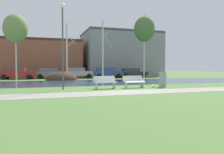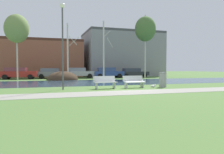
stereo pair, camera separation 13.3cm
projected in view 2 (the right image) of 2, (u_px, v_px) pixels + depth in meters
ground_plane at (92, 81)px, 23.78m from camera, size 120.00×120.00×0.00m
paved_path_strip at (135, 92)px, 12.50m from camera, size 60.00×2.18×0.01m
river_band at (97, 82)px, 21.40m from camera, size 80.00×8.69×0.01m
soil_mound at (63, 80)px, 25.83m from camera, size 3.78×3.54×2.05m
bench_left at (105, 82)px, 14.66m from camera, size 1.64×0.71×0.87m
bench_right at (134, 81)px, 15.31m from camera, size 1.64×0.71×0.87m
trash_bin at (163, 80)px, 15.90m from camera, size 0.56×0.56×1.10m
seagull at (153, 86)px, 15.37m from camera, size 0.48×0.18×0.27m
streetlamp at (63, 33)px, 13.86m from camera, size 0.32×0.32×5.65m
birch_far_left at (17, 29)px, 24.95m from camera, size 2.78×2.78×7.76m
birch_left at (68, 51)px, 26.24m from camera, size 1.50×2.52×6.94m
birch_center_left at (104, 49)px, 27.76m from camera, size 1.33×2.10×7.56m
birch_center at (145, 29)px, 29.36m from camera, size 2.87×2.87×8.76m
parked_van_nearest_red at (18, 73)px, 27.31m from camera, size 4.58×2.37×1.50m
parked_sedan_second_grey at (52, 73)px, 29.06m from camera, size 4.38×2.31×1.41m
parked_hatch_third_silver at (79, 73)px, 30.49m from camera, size 4.38×2.30×1.47m
parked_wagon_fourth_blue at (108, 72)px, 31.13m from camera, size 4.46×2.18×1.51m
parked_suv_fifth_dark at (133, 73)px, 32.32m from camera, size 4.52×2.20×1.39m
building_brick_low at (34, 59)px, 35.48m from camera, size 15.48×8.10×6.01m
building_grey_warehouse at (121, 55)px, 39.59m from camera, size 13.34×9.63×7.87m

